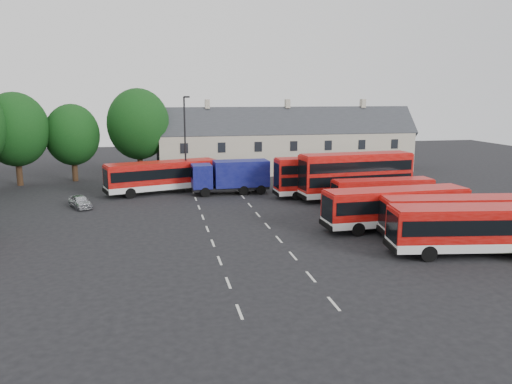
# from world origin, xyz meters

# --- Properties ---
(ground) EXTENTS (140.00, 140.00, 0.00)m
(ground) POSITION_xyz_m (0.00, 0.00, 0.00)
(ground) COLOR black
(ground) RESTS_ON ground
(lane_markings) EXTENTS (5.15, 33.80, 0.01)m
(lane_markings) POSITION_xyz_m (2.50, 2.00, 0.01)
(lane_markings) COLOR beige
(lane_markings) RESTS_ON ground
(terrace_houses) EXTENTS (35.70, 7.13, 10.06)m
(terrace_houses) POSITION_xyz_m (14.00, 30.00, 3.86)
(terrace_houses) COLOR beige
(terrace_houses) RESTS_ON ground
(bus_row_a) EXTENTS (12.18, 4.42, 3.37)m
(bus_row_a) POSITION_xyz_m (17.32, -8.19, 2.02)
(bus_row_a) COLOR silver
(bus_row_a) RESTS_ON ground
(bus_row_b) EXTENTS (11.56, 4.10, 3.20)m
(bus_row_b) POSITION_xyz_m (18.21, -4.32, 1.92)
(bus_row_b) COLOR silver
(bus_row_b) RESTS_ON ground
(bus_row_c) EXTENTS (11.86, 3.14, 3.33)m
(bus_row_c) POSITION_xyz_m (14.90, -0.98, 2.00)
(bus_row_c) COLOR silver
(bus_row_c) RESTS_ON ground
(bus_row_d) EXTENTS (9.97, 3.79, 2.75)m
(bus_row_d) POSITION_xyz_m (15.39, 1.18, 1.65)
(bus_row_d) COLOR silver
(bus_row_d) RESTS_ON ground
(bus_row_e) EXTENTS (9.77, 2.30, 2.76)m
(bus_row_e) POSITION_xyz_m (17.37, 6.60, 1.66)
(bus_row_e) COLOR silver
(bus_row_e) RESTS_ON ground
(bus_dd_south) EXTENTS (11.94, 3.68, 4.82)m
(bus_dd_south) POSITION_xyz_m (16.20, 10.55, 2.74)
(bus_dd_south) COLOR silver
(bus_dd_south) RESTS_ON ground
(bus_dd_north) EXTENTS (10.38, 2.71, 4.23)m
(bus_dd_north) POSITION_xyz_m (13.41, 12.57, 2.41)
(bus_dd_north) COLOR silver
(bus_dd_north) RESTS_ON ground
(bus_north) EXTENTS (12.57, 6.21, 3.47)m
(bus_north) POSITION_xyz_m (-3.29, 17.99, 2.09)
(bus_north) COLOR silver
(bus_north) RESTS_ON ground
(box_truck) EXTENTS (8.39, 2.84, 3.64)m
(box_truck) POSITION_xyz_m (4.10, 16.06, 2.05)
(box_truck) COLOR black
(box_truck) RESTS_ON ground
(silver_car) EXTENTS (2.87, 3.90, 1.24)m
(silver_car) POSITION_xyz_m (-11.22, 12.04, 0.62)
(silver_car) COLOR #B6B8BE
(silver_car) RESTS_ON ground
(lamppost) EXTENTS (0.72, 0.50, 10.55)m
(lamppost) POSITION_xyz_m (-0.66, 18.55, 5.63)
(lamppost) COLOR black
(lamppost) RESTS_ON ground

